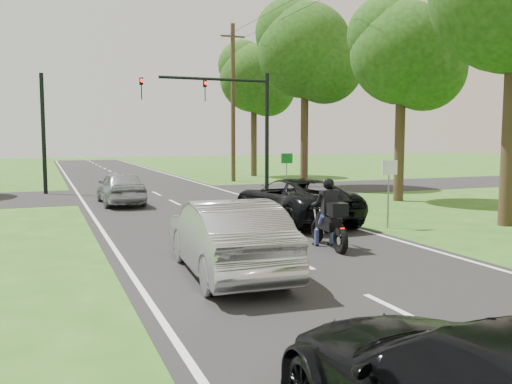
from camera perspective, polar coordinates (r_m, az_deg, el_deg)
ground at (r=12.63m, az=4.00°, el=-7.20°), size 140.00×140.00×0.00m
road at (r=21.94m, az=-7.37°, el=-1.68°), size 8.00×100.00×0.01m
cross_road at (r=27.76m, az=-10.43°, el=-0.18°), size 60.00×7.00×0.01m
motorcycle_rider at (r=13.92m, az=7.77°, el=-3.02°), size 0.63×2.12×1.82m
dark_suv at (r=18.04m, az=4.04°, el=-0.85°), size 2.74×5.48×1.49m
silver_sedan at (r=11.19m, az=-3.08°, el=-4.73°), size 1.94×4.83×1.56m
silver_suv at (r=23.58m, az=-14.03°, el=0.48°), size 1.74×4.23×1.44m
traffic_signal at (r=26.58m, az=-2.58°, el=8.57°), size 6.38×0.44×6.00m
signal_pole_far at (r=29.09m, az=-21.47°, el=5.69°), size 0.20×0.20×6.00m
utility_pole_far at (r=35.12m, az=-2.43°, el=9.43°), size 1.60×0.28×10.00m
sign_white at (r=17.33m, az=13.84°, el=1.52°), size 0.55×0.07×2.12m
sign_green at (r=24.36m, az=3.26°, el=2.85°), size 0.55×0.07×2.12m
tree_row_c at (r=25.20m, az=15.85°, el=13.31°), size 4.80×4.65×8.76m
tree_row_d at (r=31.71m, az=5.90°, el=14.07°), size 5.76×5.58×10.45m
tree_row_e at (r=39.94m, az=0.27°, el=11.51°), size 5.28×5.12×9.61m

